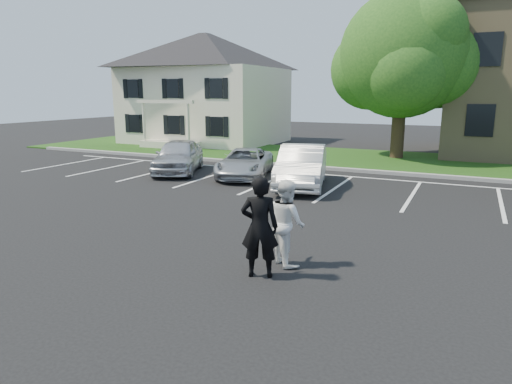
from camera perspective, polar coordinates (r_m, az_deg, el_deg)
ground_plane at (r=10.36m, az=-2.40°, el=-7.85°), size 90.00×90.00×0.00m
curb at (r=21.38m, az=12.77°, el=2.63°), size 40.00×0.30×0.15m
grass_strip at (r=25.26m, az=14.80°, el=3.91°), size 44.00×8.00×0.08m
stall_lines at (r=18.18m, az=14.91°, el=0.62°), size 34.00×5.36×0.01m
house at (r=33.53m, az=-6.32°, el=12.73°), size 10.30×9.22×7.60m
tree at (r=26.19m, az=18.10°, el=15.66°), size 7.80×7.20×8.80m
man_black_suit at (r=8.89m, az=0.46°, el=-4.40°), size 0.86×0.71×2.03m
man_white_shirt at (r=9.61m, az=3.85°, el=-3.78°), size 1.12×1.10×1.82m
car_silver_west at (r=21.01m, az=-9.67°, el=4.48°), size 3.37×4.78×1.51m
car_silver_minivan at (r=19.64m, az=-1.38°, el=3.66°), size 3.15×4.74×1.21m
car_white_sedan at (r=17.66m, az=5.75°, el=3.23°), size 2.83×5.07×1.58m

